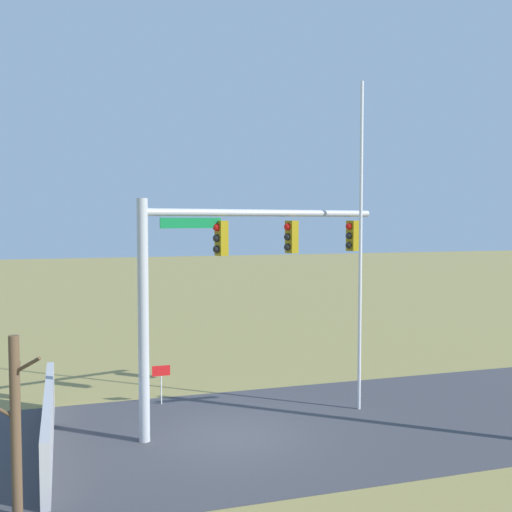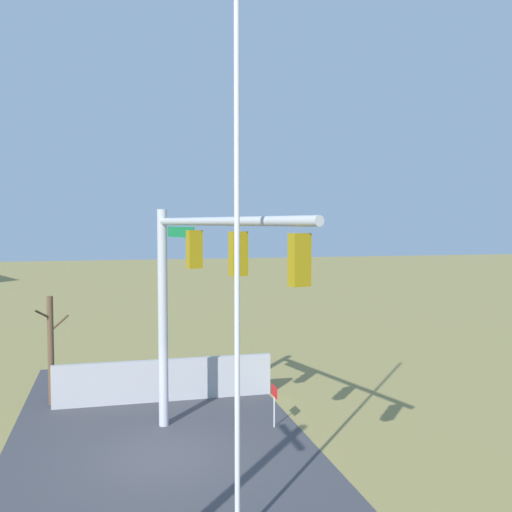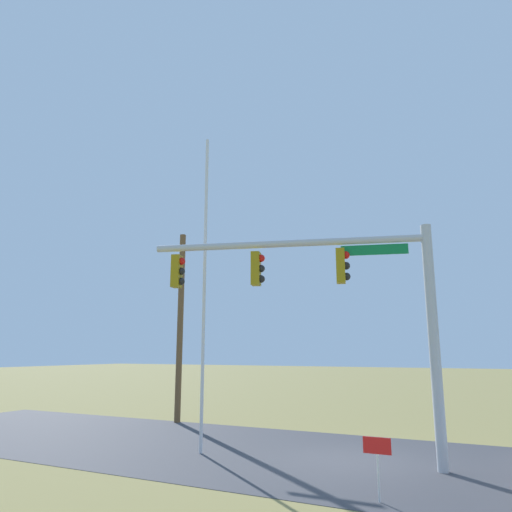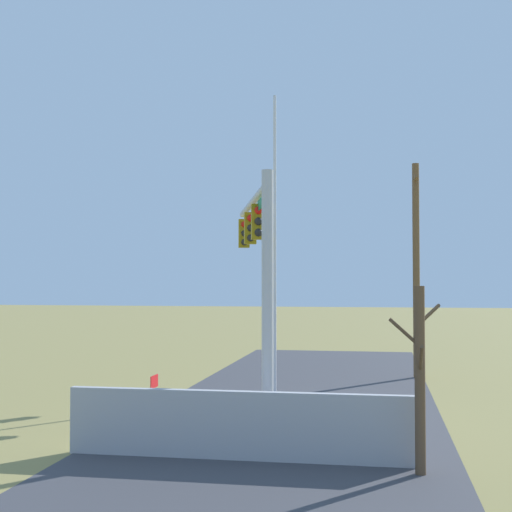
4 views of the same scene
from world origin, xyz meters
name	(u,v)px [view 4 (image 4 of 4)]	position (x,y,z in m)	size (l,w,h in m)	color
ground_plane	(290,417)	(0.00, 0.00, 0.00)	(160.00, 160.00, 0.00)	olive
road_surface	(305,393)	(-4.00, 0.00, 0.01)	(28.00, 8.00, 0.01)	#3D3D42
sidewalk_corner	(261,445)	(3.34, -0.23, 0.00)	(6.00, 6.00, 0.01)	#B7B5AD
retaining_fence	(237,425)	(4.69, -0.49, 0.70)	(0.20, 7.16, 1.39)	#A8A8AD
signal_mast	(258,248)	(0.00, -0.87, 4.53)	(7.58, 2.27, 6.28)	#B2B5BA
flagpole	(275,243)	(-4.21, -1.01, 4.90)	(0.10, 0.10, 9.80)	silver
utility_pole	(416,266)	(-8.44, 3.76, 4.21)	(1.90, 0.26, 8.09)	brown
bare_tree	(420,377)	(5.20, 3.12, 1.83)	(1.27, 1.02, 3.54)	brown
open_sign	(154,388)	(1.43, -3.31, 0.91)	(0.56, 0.04, 1.22)	silver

